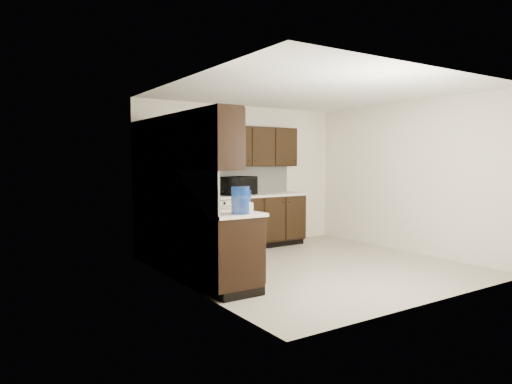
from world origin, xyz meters
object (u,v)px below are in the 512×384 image
(microwave, at_px, (239,186))
(storage_bin, at_px, (171,194))
(toaster_oven, at_px, (161,191))
(blue_pitcher, at_px, (240,200))
(sink, at_px, (210,213))

(microwave, distance_m, storage_bin, 1.40)
(microwave, xyz_separation_m, toaster_oven, (-1.39, 0.03, -0.03))
(toaster_oven, height_order, blue_pitcher, blue_pitcher)
(sink, relative_size, blue_pitcher, 2.71)
(microwave, distance_m, blue_pitcher, 2.74)
(sink, relative_size, toaster_oven, 2.09)
(sink, height_order, toaster_oven, sink)
(microwave, height_order, toaster_oven, microwave)
(sink, relative_size, storage_bin, 1.70)
(microwave, bearing_deg, storage_bin, 172.24)
(sink, xyz_separation_m, blue_pitcher, (0.01, -0.69, 0.21))
(sink, bearing_deg, microwave, 49.74)
(toaster_oven, bearing_deg, storage_bin, -86.81)
(sink, height_order, storage_bin, sink)
(storage_bin, relative_size, blue_pitcher, 1.60)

